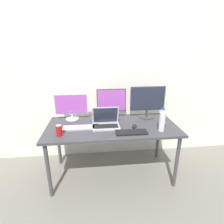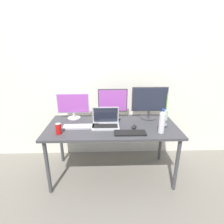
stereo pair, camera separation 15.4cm
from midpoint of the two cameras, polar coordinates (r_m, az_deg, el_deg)
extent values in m
plane|color=gray|center=(2.62, -1.78, -19.36)|extent=(16.00, 16.00, 0.00)
cube|color=silver|center=(2.65, -3.09, 12.09)|extent=(7.00, 0.08, 2.60)
cylinder|color=#424247|center=(2.23, -22.05, -17.42)|extent=(0.04, 0.04, 0.71)
cylinder|color=#424247|center=(2.32, 18.56, -15.31)|extent=(0.04, 0.04, 0.71)
cylinder|color=#424247|center=(2.75, -18.62, -9.47)|extent=(0.04, 0.04, 0.71)
cylinder|color=#424247|center=(2.83, 13.31, -8.10)|extent=(0.04, 0.04, 0.71)
cube|color=#3D3D42|center=(2.23, -1.98, -4.74)|extent=(1.64, 0.76, 0.03)
cylinder|color=silver|center=(2.49, -14.56, -2.20)|extent=(0.18, 0.18, 0.01)
cylinder|color=silver|center=(2.48, -14.64, -1.32)|extent=(0.03, 0.03, 0.07)
cube|color=silver|center=(2.42, -14.99, 2.52)|extent=(0.44, 0.02, 0.28)
cube|color=#A54CB2|center=(2.41, -15.03, 2.43)|extent=(0.42, 0.01, 0.25)
cylinder|color=#38383D|center=(2.45, -2.00, -1.91)|extent=(0.21, 0.21, 0.01)
cylinder|color=#38383D|center=(2.43, -2.01, -0.80)|extent=(0.03, 0.03, 0.09)
cube|color=#38383D|center=(2.37, -2.07, 3.78)|extent=(0.40, 0.02, 0.31)
cube|color=#A54CB2|center=(2.36, -2.05, 3.69)|extent=(0.37, 0.01, 0.29)
cylinder|color=#38383D|center=(2.52, 9.44, -1.54)|extent=(0.21, 0.21, 0.01)
cylinder|color=#38383D|center=(2.50, 9.51, -0.38)|extent=(0.03, 0.03, 0.10)
cube|color=#38383D|center=(2.44, 9.79, 4.36)|extent=(0.48, 0.02, 0.33)
cube|color=#232838|center=(2.43, 9.87, 4.28)|extent=(0.46, 0.01, 0.31)
cube|color=#B7B7BC|center=(2.17, -3.99, -4.76)|extent=(0.33, 0.23, 0.02)
cube|color=black|center=(2.15, -3.97, -4.67)|extent=(0.29, 0.12, 0.00)
cube|color=#B7B7BC|center=(2.21, -4.15, -0.98)|extent=(0.33, 0.06, 0.22)
cube|color=#232838|center=(2.20, -4.14, -1.08)|extent=(0.30, 0.05, 0.20)
cube|color=#B2B2B7|center=(2.19, -12.09, -5.03)|extent=(0.44, 0.14, 0.02)
cube|color=black|center=(2.03, 4.21, -6.66)|extent=(0.37, 0.14, 0.02)
ellipsoid|color=slate|center=(2.32, 14.60, -3.57)|extent=(0.09, 0.12, 0.04)
ellipsoid|color=black|center=(2.17, 5.30, -4.62)|extent=(0.09, 0.11, 0.04)
cylinder|color=silver|center=(2.09, 14.01, -3.10)|extent=(0.07, 0.07, 0.24)
cone|color=silver|center=(2.05, 14.31, 0.34)|extent=(0.06, 0.06, 0.03)
cylinder|color=#1938B2|center=(2.04, 14.37, 1.00)|extent=(0.03, 0.03, 0.02)
cylinder|color=red|center=(2.05, -18.97, -5.80)|extent=(0.07, 0.07, 0.12)
cylinder|color=silver|center=(2.03, -19.17, -4.19)|extent=(0.06, 0.06, 0.00)
cylinder|color=#B2D1B7|center=(2.51, 14.68, -0.58)|extent=(0.06, 0.06, 0.13)
cylinder|color=#519342|center=(2.45, 15.04, 3.44)|extent=(0.01, 0.01, 0.23)
camera|label=1|loc=(0.08, -92.04, -0.73)|focal=28.00mm
camera|label=2|loc=(0.08, 87.96, 0.73)|focal=28.00mm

